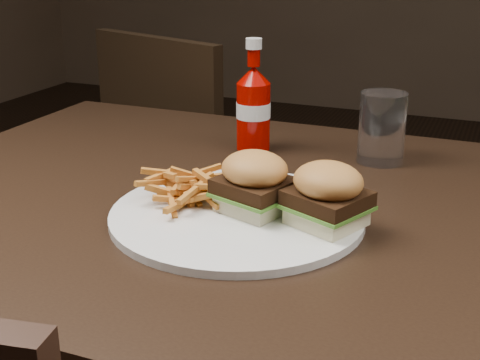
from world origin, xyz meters
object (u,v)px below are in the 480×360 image
at_px(dining_table, 284,217).
at_px(tumbler, 382,129).
at_px(chair_far, 214,197).
at_px(ketchup_bottle, 253,116).
at_px(plate, 237,215).

height_order(dining_table, tumbler, tumbler).
bearing_deg(chair_far, dining_table, 140.42).
xyz_separation_m(chair_far, ketchup_bottle, (0.31, -0.51, 0.38)).
distance_m(chair_far, tumbler, 0.81).
bearing_deg(dining_table, tumbler, 70.12).
bearing_deg(ketchup_bottle, tumbler, 6.98).
height_order(plate, ketchup_bottle, ketchup_bottle).
distance_m(dining_table, ketchup_bottle, 0.25).
distance_m(dining_table, chair_far, 0.89).
relative_size(chair_far, ketchup_bottle, 3.72).
bearing_deg(ketchup_bottle, plate, -72.73).
bearing_deg(plate, tumbler, 67.72).
distance_m(plate, tumbler, 0.33).
bearing_deg(dining_table, ketchup_bottle, 121.64).
height_order(dining_table, chair_far, dining_table).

